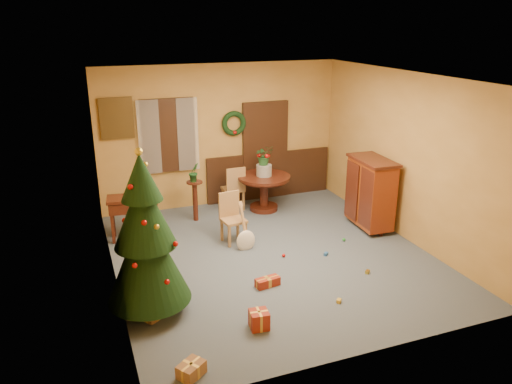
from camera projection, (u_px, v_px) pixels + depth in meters
name	position (u px, v px, depth m)	size (l,w,h in m)	color
room_envelope	(232.00, 151.00, 10.36)	(5.50, 5.50, 5.50)	#3B4657
dining_table	(264.00, 186.00, 10.09)	(1.06, 1.06, 0.73)	black
urn	(264.00, 170.00, 9.98)	(0.31, 0.31, 0.23)	slate
centerpiece_plant	(264.00, 155.00, 9.88)	(0.36, 0.31, 0.40)	#1E4C23
chair_near	(232.00, 216.00, 8.68)	(0.43, 0.43, 0.89)	olive
chair_far	(234.00, 187.00, 10.08)	(0.42, 0.42, 0.93)	olive
guitar	(246.00, 228.00, 8.37)	(0.33, 0.16, 0.78)	beige
plant_stand	(195.00, 196.00, 9.56)	(0.31, 0.31, 0.79)	black
stand_plant	(194.00, 172.00, 9.40)	(0.21, 0.17, 0.37)	#19471E
christmas_tree	(146.00, 238.00, 6.35)	(1.10, 1.10, 2.26)	#382111
writing_desk	(133.00, 207.00, 8.76)	(0.93, 0.54, 0.78)	black
sideboard	(371.00, 191.00, 9.16)	(0.60, 1.07, 1.33)	#621A0B
gift_a	(191.00, 370.00, 5.47)	(0.36, 0.34, 0.16)	brown
gift_b	(259.00, 320.00, 6.31)	(0.25, 0.25, 0.24)	maroon
gift_c	(154.00, 315.00, 6.51)	(0.30, 0.28, 0.13)	brown
gift_d	(268.00, 282.00, 7.32)	(0.38, 0.20, 0.13)	maroon
toy_a	(326.00, 254.00, 8.27)	(0.08, 0.05, 0.05)	#215192
toy_b	(344.00, 240.00, 8.80)	(0.06, 0.06, 0.06)	#227C2B
toy_c	(339.00, 301.00, 6.90)	(0.08, 0.05, 0.05)	gold
toy_d	(284.00, 255.00, 8.21)	(0.06, 0.06, 0.06)	#AD0F0B
toy_e	(367.00, 272.00, 7.69)	(0.08, 0.05, 0.05)	gold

